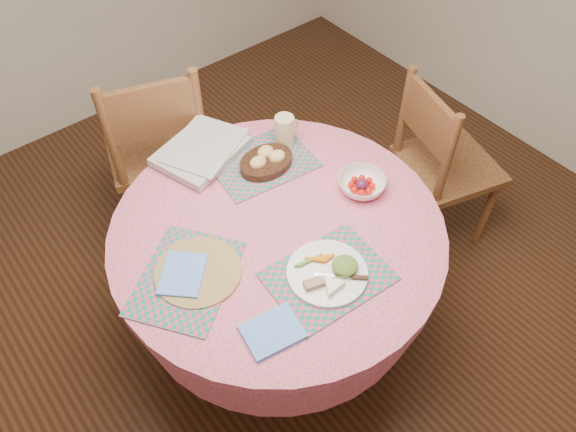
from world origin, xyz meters
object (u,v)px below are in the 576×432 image
Objects in this scene: dining_table at (278,259)px; chair_back at (159,148)px; fruit_bowl at (362,185)px; chair_right at (441,161)px; wicker_trivet at (198,272)px; bread_bowl at (266,160)px; dinner_plate at (330,271)px; latte_mug at (285,130)px.

dining_table is 0.89m from chair_back.
chair_right is at bearing 5.63° from fruit_bowl.
bread_bowl is at bearing 28.21° from wicker_trivet.
latte_mug reaches higher than dinner_plate.
chair_right reaches higher than latte_mug.
bread_bowl is 1.70× the size of latte_mug.
fruit_bowl is at bearing 31.74° from dinner_plate.
fruit_bowl is (0.37, -0.05, 0.22)m from dining_table.
chair_back reaches higher than bread_bowl.
chair_back is at bearing 91.61° from dinner_plate.
latte_mug is at bearing 80.18° from chair_right.
chair_right reaches higher than dining_table.
chair_back is 0.96m from wicker_trivet.
wicker_trivet reaches higher than dining_table.
chair_back is at bearing 65.12° from chair_right.
latte_mug is at bearing 140.14° from chair_back.
dining_table is 0.40m from bread_bowl.
chair_right is at bearing -0.17° from wicker_trivet.
wicker_trivet is (-0.34, 0.01, 0.20)m from dining_table.
dining_table is at bearing 106.57° from chair_right.
chair_right is at bearing 158.06° from chair_back.
chair_back is at bearing 91.51° from dining_table.
dinner_plate is (0.01, -0.28, 0.22)m from dining_table.
chair_right is at bearing 0.50° from dining_table.
chair_back is (-1.01, 0.88, 0.04)m from chair_right.
wicker_trivet is 1.30× the size of bread_bowl.
fruit_bowl is (0.07, -0.39, -0.05)m from latte_mug.
dining_table is 1.22× the size of chair_back.
chair_back is 3.38× the size of wicker_trivet.
dinner_plate is at bearing -115.81° from latte_mug.
dinner_plate is at bearing -148.26° from fruit_bowl.
latte_mug reaches higher than dining_table.
chair_right is 3.38× the size of dinner_plate.
dinner_plate is at bearing 110.62° from chair_back.
dinner_plate is at bearing 122.32° from chair_right.
bread_bowl reaches higher than dining_table.
dinner_plate is 0.58m from bread_bowl.
wicker_trivet is at bearing 177.83° from dining_table.
dinner_plate is 2.05× the size of latte_mug.
latte_mug is (0.14, 0.06, 0.04)m from bread_bowl.
dining_table is 9.16× the size of latte_mug.
chair_right reaches higher than dinner_plate.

